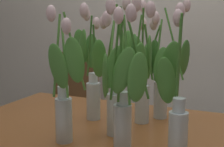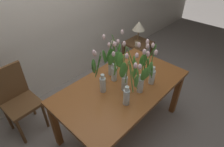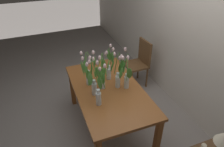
# 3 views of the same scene
# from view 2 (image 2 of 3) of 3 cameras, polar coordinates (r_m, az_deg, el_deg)

# --- Properties ---
(ground_plane) EXTENTS (18.00, 18.00, 0.00)m
(ground_plane) POSITION_cam_2_polar(r_m,az_deg,el_deg) (2.75, 2.59, -15.41)
(ground_plane) COLOR gray
(room_wall_rear) EXTENTS (9.00, 0.10, 2.70)m
(room_wall_rear) POSITION_cam_2_polar(r_m,az_deg,el_deg) (2.90, -18.93, 18.55)
(room_wall_rear) COLOR silver
(room_wall_rear) RESTS_ON ground
(dining_table) EXTENTS (1.60, 0.90, 0.74)m
(dining_table) POSITION_cam_2_polar(r_m,az_deg,el_deg) (2.27, 3.03, -5.32)
(dining_table) COLOR brown
(dining_table) RESTS_ON ground
(tulip_vase_0) EXTENTS (0.17, 0.22, 0.55)m
(tulip_vase_0) POSITION_cam_2_polar(r_m,az_deg,el_deg) (1.86, 5.16, -4.15)
(tulip_vase_0) COLOR silver
(tulip_vase_0) RESTS_ON dining_table
(tulip_vase_1) EXTENTS (0.14, 0.15, 0.55)m
(tulip_vase_1) POSITION_cam_2_polar(r_m,az_deg,el_deg) (2.17, 11.62, 0.87)
(tulip_vase_1) COLOR silver
(tulip_vase_1) RESTS_ON dining_table
(tulip_vase_2) EXTENTS (0.15, 0.13, 0.53)m
(tulip_vase_2) POSITION_cam_2_polar(r_m,az_deg,el_deg) (2.02, -3.64, -1.39)
(tulip_vase_2) COLOR silver
(tulip_vase_2) RESTS_ON dining_table
(tulip_vase_3) EXTENTS (0.26, 0.16, 0.58)m
(tulip_vase_3) POSITION_cam_2_polar(r_m,az_deg,el_deg) (2.25, 0.39, 3.75)
(tulip_vase_3) COLOR silver
(tulip_vase_3) RESTS_ON dining_table
(tulip_vase_4) EXTENTS (0.28, 0.25, 0.58)m
(tulip_vase_4) POSITION_cam_2_polar(r_m,az_deg,el_deg) (2.01, 4.15, 0.22)
(tulip_vase_4) COLOR silver
(tulip_vase_4) RESTS_ON dining_table
(tulip_vase_5) EXTENTS (0.19, 0.25, 0.57)m
(tulip_vase_5) POSITION_cam_2_polar(r_m,az_deg,el_deg) (2.16, 0.15, 2.98)
(tulip_vase_5) COLOR silver
(tulip_vase_5) RESTS_ON dining_table
(tulip_vase_6) EXTENTS (0.20, 0.22, 0.57)m
(tulip_vase_6) POSITION_cam_2_polar(r_m,az_deg,el_deg) (2.01, 9.64, -0.44)
(tulip_vase_6) COLOR silver
(tulip_vase_6) RESTS_ON dining_table
(dining_chair) EXTENTS (0.42, 0.42, 0.93)m
(dining_chair) POSITION_cam_2_polar(r_m,az_deg,el_deg) (2.65, -26.93, -6.46)
(dining_chair) COLOR brown
(dining_chair) RESTS_ON ground
(side_table) EXTENTS (0.44, 0.44, 0.55)m
(side_table) POSITION_cam_2_polar(r_m,az_deg,el_deg) (3.62, 7.86, 7.73)
(side_table) COLOR brown
(side_table) RESTS_ON ground
(table_lamp) EXTENTS (0.22, 0.22, 0.40)m
(table_lamp) POSITION_cam_2_polar(r_m,az_deg,el_deg) (3.44, 8.18, 14.02)
(table_lamp) COLOR olive
(table_lamp) RESTS_ON side_table
(pillar_candle) EXTENTS (0.06, 0.06, 0.07)m
(pillar_candle) POSITION_cam_2_polar(r_m,az_deg,el_deg) (3.41, 7.47, 8.86)
(pillar_candle) COLOR beige
(pillar_candle) RESTS_ON side_table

